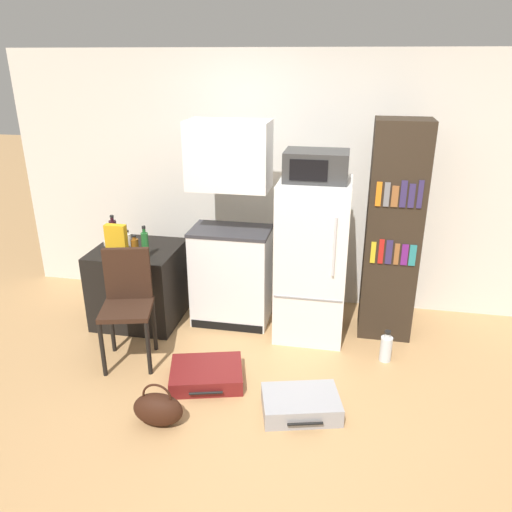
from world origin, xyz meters
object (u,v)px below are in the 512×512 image
microwave (316,166)px  suitcase_small_flat (301,404)px  bottle_milk_white (128,240)px  bowl (111,242)px  kitchen_hutch (231,236)px  refrigerator (312,260)px  bottle_wine_dark (113,229)px  bottle_green_tall (145,244)px  handbag (158,409)px  bookshelf (393,233)px  suitcase_large_flat (206,374)px  cereal_box (116,241)px  water_bottle_front (386,348)px  bottle_amber_beer (135,246)px  side_table (140,284)px  chair (127,296)px

microwave → suitcase_small_flat: bearing=-87.7°
bottle_milk_white → bowl: bearing=173.9°
kitchen_hutch → suitcase_small_flat: 1.70m
refrigerator → bottle_wine_dark: bearing=176.3°
bottle_green_tall → handbag: (0.55, -1.25, -0.74)m
bottle_wine_dark → bottle_milk_white: (0.22, -0.15, -0.04)m
bookshelf → suitcase_large_flat: bearing=-142.7°
bookshelf → suitcase_large_flat: bookshelf is taller
bottle_wine_dark → cereal_box: bearing=-60.1°
cereal_box → handbag: 1.64m
bottle_wine_dark → bottle_milk_white: bottle_wine_dark is taller
bookshelf → water_bottle_front: (-0.00, -0.50, -0.86)m
bottle_green_tall → suitcase_large_flat: 1.30m
suitcase_small_flat → handbag: bearing=-177.1°
microwave → water_bottle_front: bearing=-28.2°
bottle_wine_dark → bottle_green_tall: 0.61m
bookshelf → water_bottle_front: size_ratio=6.88×
kitchen_hutch → bottle_amber_beer: bearing=-162.3°
bottle_wine_dark → bottle_amber_beer: 0.48m
refrigerator → microwave: 0.85m
bottle_amber_beer → bottle_milk_white: (-0.14, 0.16, -0.01)m
water_bottle_front → microwave: bearing=151.8°
side_table → bottle_wine_dark: bottle_wine_dark is taller
microwave → chair: 1.90m
bottle_milk_white → microwave: bearing=0.8°
microwave → bowl: 2.09m
bottle_wine_dark → bottle_milk_white: bearing=-35.1°
bottle_wine_dark → bottle_amber_beer: bearing=-40.8°
kitchen_hutch → side_table: bearing=-170.9°
bowl → suitcase_large_flat: 1.67m
refrigerator → handbag: 1.85m
bowl → cereal_box: size_ratio=0.48×
refrigerator → handbag: size_ratio=4.02×
kitchen_hutch → bookshelf: 1.46m
bottle_amber_beer → water_bottle_front: 2.40m
bottle_wine_dark → bottle_amber_beer: bottle_wine_dark is taller
refrigerator → microwave: size_ratio=2.74×
kitchen_hutch → bottle_milk_white: 0.98m
microwave → bottle_milk_white: microwave is taller
suitcase_small_flat → bottle_wine_dark: bearing=132.3°
bookshelf → bottle_milk_white: (-2.43, -0.16, -0.17)m
microwave → water_bottle_front: (0.68, -0.37, -1.45)m
bookshelf → bottle_green_tall: bearing=-170.3°
bookshelf → bottle_wine_dark: bearing=-179.9°
bottle_milk_white → handbag: bearing=-60.8°
refrigerator → bottle_amber_beer: bearing=-173.5°
bottle_milk_white → cereal_box: size_ratio=0.54×
refrigerator → suitcase_small_flat: (0.05, -1.18, -0.65)m
suitcase_large_flat → water_bottle_front: water_bottle_front is taller
handbag → suitcase_large_flat: bearing=70.2°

